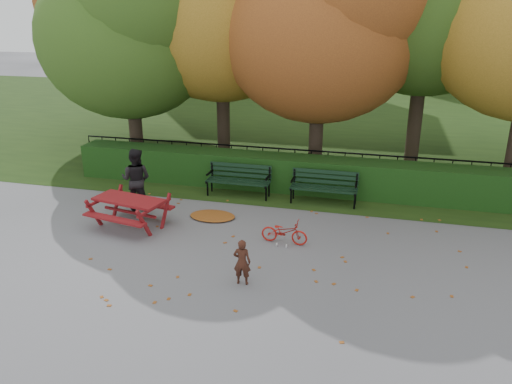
% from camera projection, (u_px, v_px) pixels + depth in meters
% --- Properties ---
extents(ground, '(90.00, 90.00, 0.00)m').
position_uv_depth(ground, '(250.00, 260.00, 10.55)').
color(ground, gray).
rests_on(ground, ground).
extents(grass_strip, '(90.00, 90.00, 0.00)m').
position_uv_depth(grass_strip, '(327.00, 122.00, 23.28)').
color(grass_strip, '#1B310F').
rests_on(grass_strip, ground).
extents(hedge, '(13.00, 0.90, 1.00)m').
position_uv_depth(hedge, '(290.00, 173.00, 14.47)').
color(hedge, '#183210').
rests_on(hedge, ground).
extents(iron_fence, '(14.00, 0.04, 1.02)m').
position_uv_depth(iron_fence, '(295.00, 164.00, 15.19)').
color(iron_fence, black).
rests_on(iron_fence, ground).
extents(tree_a, '(5.88, 5.60, 7.48)m').
position_uv_depth(tree_a, '(133.00, 25.00, 15.26)').
color(tree_a, '#32241B').
rests_on(tree_a, ground).
extents(tree_c, '(6.30, 6.00, 8.00)m').
position_uv_depth(tree_c, '(332.00, 15.00, 14.11)').
color(tree_c, '#32241B').
rests_on(tree_c, ground).
extents(bench_left, '(1.80, 0.57, 0.88)m').
position_uv_depth(bench_left, '(239.00, 178.00, 14.04)').
color(bench_left, black).
rests_on(bench_left, ground).
extents(bench_right, '(1.80, 0.57, 0.88)m').
position_uv_depth(bench_right, '(324.00, 185.00, 13.48)').
color(bench_right, black).
rests_on(bench_right, ground).
extents(picnic_table, '(1.93, 1.67, 0.83)m').
position_uv_depth(picnic_table, '(129.00, 205.00, 11.96)').
color(picnic_table, maroon).
rests_on(picnic_table, ground).
extents(leaf_pile, '(1.38, 1.17, 0.08)m').
position_uv_depth(leaf_pile, '(213.00, 216.00, 12.68)').
color(leaf_pile, '#6E350E').
rests_on(leaf_pile, ground).
extents(leaf_scatter, '(9.00, 5.70, 0.01)m').
position_uv_depth(leaf_scatter, '(253.00, 253.00, 10.82)').
color(leaf_scatter, '#6E350E').
rests_on(leaf_scatter, ground).
extents(child, '(0.35, 0.25, 0.93)m').
position_uv_depth(child, '(242.00, 262.00, 9.48)').
color(child, '#3D1D13').
rests_on(child, ground).
extents(adult, '(0.84, 0.68, 1.65)m').
position_uv_depth(adult, '(136.00, 179.00, 12.95)').
color(adult, black).
rests_on(adult, ground).
extents(bicycle, '(1.08, 0.43, 0.56)m').
position_uv_depth(bicycle, '(284.00, 232.00, 11.21)').
color(bicycle, red).
rests_on(bicycle, ground).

